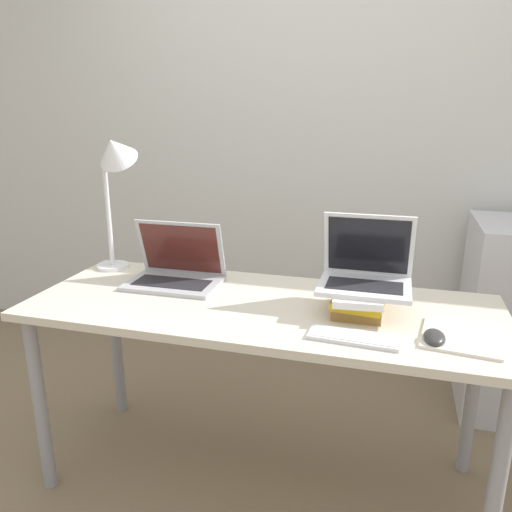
{
  "coord_description": "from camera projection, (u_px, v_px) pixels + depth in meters",
  "views": [
    {
      "loc": [
        0.44,
        -1.3,
        1.44
      ],
      "look_at": [
        -0.02,
        0.33,
        0.94
      ],
      "focal_mm": 35.0,
      "sensor_mm": 36.0,
      "label": 1
    }
  ],
  "objects": [
    {
      "name": "mouse",
      "position": [
        434.0,
        337.0,
        1.51
      ],
      "size": [
        0.06,
        0.11,
        0.04
      ],
      "color": "#2D2D2D",
      "rests_on": "desk"
    },
    {
      "name": "book_stack",
      "position": [
        358.0,
        301.0,
        1.73
      ],
      "size": [
        0.19,
        0.26,
        0.09
      ],
      "color": "olive",
      "rests_on": "desk"
    },
    {
      "name": "notepad",
      "position": [
        461.0,
        337.0,
        1.54
      ],
      "size": [
        0.26,
        0.27,
        0.01
      ],
      "color": "silver",
      "rests_on": "desk"
    },
    {
      "name": "desk",
      "position": [
        261.0,
        324.0,
        1.84
      ],
      "size": [
        1.71,
        0.66,
        0.76
      ],
      "color": "beige",
      "rests_on": "ground_plane"
    },
    {
      "name": "wireless_keyboard",
      "position": [
        354.0,
        337.0,
        1.54
      ],
      "size": [
        0.28,
        0.12,
        0.01
      ],
      "color": "silver",
      "rests_on": "desk"
    },
    {
      "name": "wall_back",
      "position": [
        319.0,
        126.0,
        2.76
      ],
      "size": [
        8.0,
        0.05,
        2.7
      ],
      "color": "silver",
      "rests_on": "ground_plane"
    },
    {
      "name": "laptop_left",
      "position": [
        176.0,
        271.0,
        2.02
      ],
      "size": [
        0.37,
        0.25,
        0.25
      ],
      "color": "#B2B2B7",
      "rests_on": "desk"
    },
    {
      "name": "laptop_on_books",
      "position": [
        366.0,
        272.0,
        1.73
      ],
      "size": [
        0.31,
        0.25,
        0.25
      ],
      "color": "silver",
      "rests_on": "book_stack"
    },
    {
      "name": "desk_lamp",
      "position": [
        114.0,
        166.0,
        2.05
      ],
      "size": [
        0.23,
        0.2,
        0.61
      ],
      "color": "white",
      "rests_on": "desk"
    }
  ]
}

